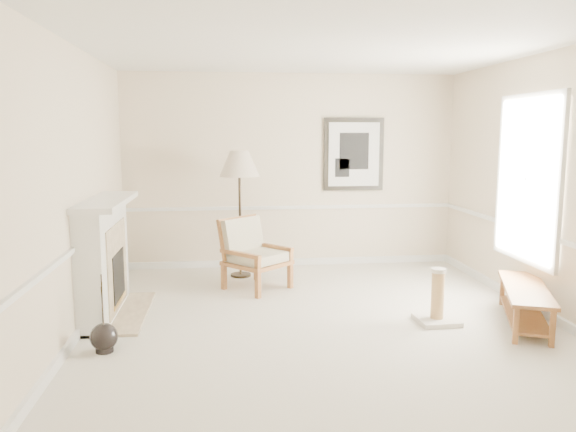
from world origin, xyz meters
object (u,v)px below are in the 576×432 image
object	(u,v)px
floor_vase	(104,338)
bench	(525,299)
floor_lamp	(239,167)
scratching_post	(437,306)
armchair	(251,250)

from	to	relation	value
floor_vase	bench	size ratio (longest dim) A/B	0.51
floor_lamp	scratching_post	world-z (taller)	floor_lamp
armchair	bench	bearing A→B (deg)	-74.61
floor_lamp	scratching_post	xyz separation A→B (m)	(2.03, -2.23, -1.36)
floor_vase	floor_lamp	distance (m)	3.31
scratching_post	floor_vase	bearing A→B (deg)	-172.74
floor_lamp	scratching_post	size ratio (longest dim) A/B	2.98
floor_vase	floor_lamp	world-z (taller)	floor_lamp
armchair	floor_lamp	world-z (taller)	floor_lamp
floor_lamp	armchair	bearing A→B (deg)	-78.41
floor_lamp	bench	distance (m)	3.99
floor_lamp	scratching_post	distance (m)	3.31
floor_vase	scratching_post	world-z (taller)	floor_vase
armchair	scratching_post	size ratio (longest dim) A/B	1.70
bench	floor_lamp	bearing A→B (deg)	141.22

